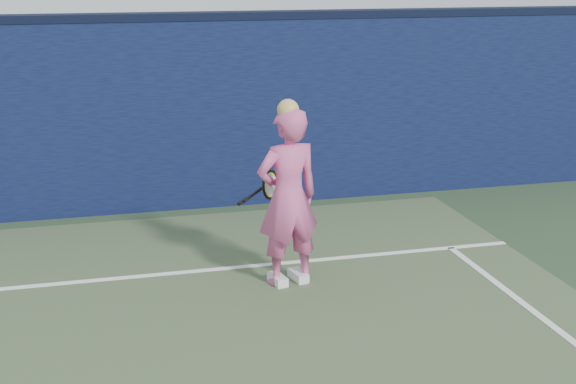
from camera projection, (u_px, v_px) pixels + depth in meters
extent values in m
cube|color=#0C0D34|center=(24.00, 123.00, 10.22)|extent=(24.00, 0.40, 2.50)
cube|color=black|center=(15.00, 19.00, 9.86)|extent=(24.00, 0.42, 0.10)
imported|color=#D4528F|center=(288.00, 197.00, 8.13)|extent=(0.75, 0.57, 1.85)
sphere|color=tan|center=(288.00, 110.00, 7.88)|extent=(0.22, 0.22, 0.22)
cube|color=white|center=(298.00, 276.00, 8.42)|extent=(0.17, 0.30, 0.10)
cube|color=white|center=(278.00, 280.00, 8.32)|extent=(0.17, 0.30, 0.10)
torus|color=black|center=(270.00, 185.00, 8.58)|extent=(0.26, 0.28, 0.33)
torus|color=yellow|center=(270.00, 185.00, 8.58)|extent=(0.21, 0.23, 0.27)
cylinder|color=beige|center=(270.00, 185.00, 8.58)|extent=(0.20, 0.22, 0.27)
cylinder|color=black|center=(253.00, 195.00, 8.44)|extent=(0.26, 0.21, 0.11)
cylinder|color=black|center=(243.00, 201.00, 8.36)|extent=(0.13, 0.11, 0.07)
cube|color=white|center=(21.00, 287.00, 8.23)|extent=(11.00, 0.08, 0.01)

